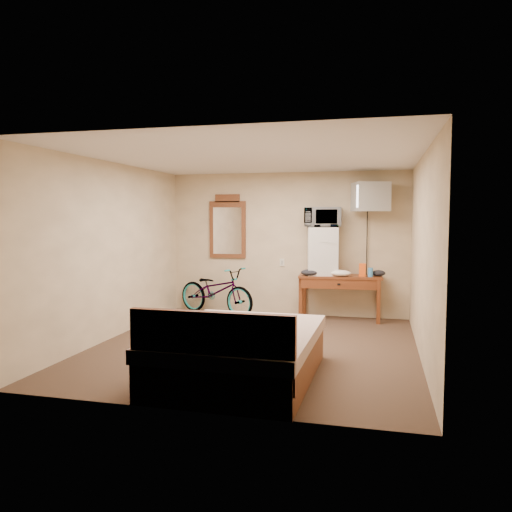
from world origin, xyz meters
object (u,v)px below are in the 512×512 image
blue_cup (370,272)px  crt_television (370,197)px  wall_mirror (228,227)px  bed (239,353)px  mini_fridge (322,251)px  microwave (323,217)px  bicycle (216,291)px  desk (340,283)px

blue_cup → crt_television: size_ratio=0.22×
wall_mirror → bed: 4.05m
mini_fridge → microwave: microwave is taller
microwave → blue_cup: (0.80, -0.09, -0.90)m
bicycle → bed: 3.59m
blue_cup → desk: bearing=175.6°
bicycle → bed: (1.36, -3.32, -0.13)m
blue_cup → bed: bed is taller
mini_fridge → desk: bearing=-9.3°
desk → microwave: 1.13m
wall_mirror → mini_fridge: bearing=-7.3°
mini_fridge → blue_cup: mini_fridge is taller
mini_fridge → crt_television: bearing=-2.1°
crt_television → mini_fridge: bearing=177.9°
desk → bicycle: 2.17m
mini_fridge → microwave: (0.00, 0.00, 0.57)m
desk → crt_television: (0.47, 0.02, 1.42)m
microwave → blue_cup: size_ratio=4.15×
mini_fridge → bicycle: mini_fridge is taller
desk → microwave: microwave is taller
bicycle → bed: bed is taller
bicycle → desk: bearing=-67.2°
blue_cup → crt_television: crt_television is taller
blue_cup → microwave: bearing=173.8°
mini_fridge → wall_mirror: 1.80m
mini_fridge → crt_television: crt_television is taller
crt_television → bicycle: bearing=-178.5°
crt_television → bed: (-1.27, -3.39, -1.76)m
desk → bicycle: bearing=-178.7°
wall_mirror → bicycle: wall_mirror is taller
bicycle → wall_mirror: bearing=1.7°
blue_cup → wall_mirror: 2.66m
crt_television → blue_cup: bearing=-69.1°
desk → wall_mirror: (-2.04, 0.27, 0.91)m
crt_television → bed: size_ratio=0.32×
microwave → wall_mirror: wall_mirror is taller
bed → crt_television: bearing=69.4°
blue_cup → bicycle: size_ratio=0.09×
crt_television → bed: crt_television is taller
bicycle → bed: bearing=-136.2°
microwave → bed: size_ratio=0.29×
wall_mirror → bed: bearing=-71.2°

